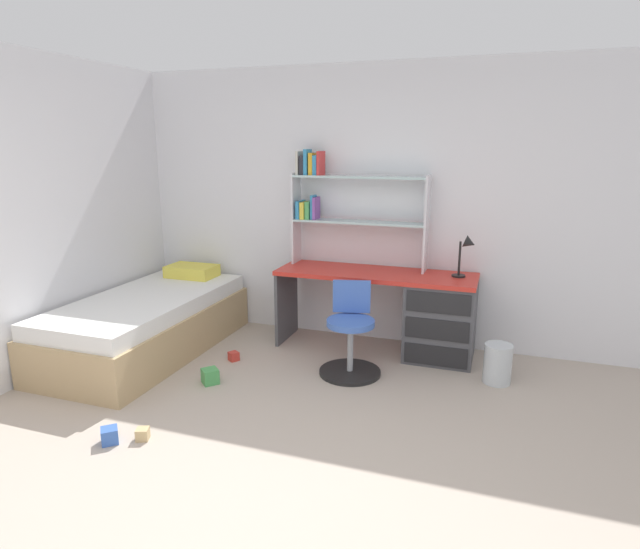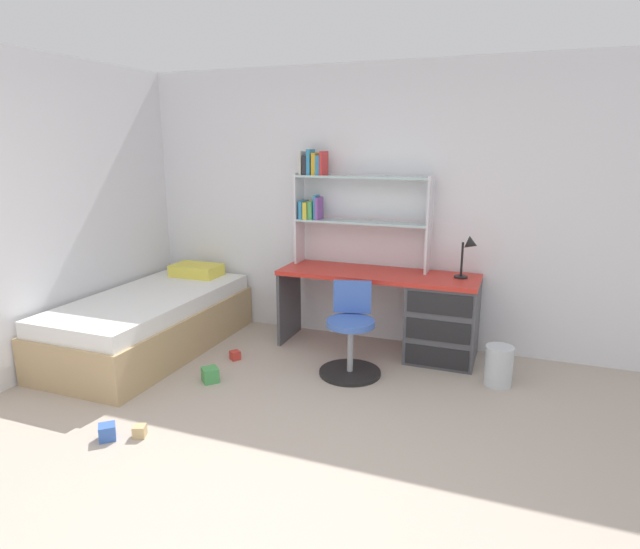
{
  "view_description": "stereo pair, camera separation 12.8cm",
  "coord_description": "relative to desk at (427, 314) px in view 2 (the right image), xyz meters",
  "views": [
    {
      "loc": [
        1.09,
        -2.19,
        1.89
      ],
      "look_at": [
        -0.29,
        1.75,
        0.86
      ],
      "focal_mm": 29.85,
      "sensor_mm": 36.0,
      "label": 1
    },
    {
      "loc": [
        1.21,
        -2.15,
        1.89
      ],
      "look_at": [
        -0.29,
        1.75,
        0.86
      ],
      "focal_mm": 29.85,
      "sensor_mm": 36.0,
      "label": 2
    }
  ],
  "objects": [
    {
      "name": "ground_plane",
      "position": [
        -0.47,
        -2.44,
        -0.42
      ],
      "size": [
        5.99,
        6.51,
        0.02
      ],
      "primitive_type": "cube",
      "color": "#B2A393"
    },
    {
      "name": "room_shell",
      "position": [
        -1.79,
        -1.11,
        0.9
      ],
      "size": [
        5.99,
        6.51,
        2.62
      ],
      "color": "silver",
      "rests_on": "ground_plane"
    },
    {
      "name": "desk",
      "position": [
        0.0,
        0.0,
        0.0
      ],
      "size": [
        1.81,
        0.57,
        0.75
      ],
      "color": "red",
      "rests_on": "ground_plane"
    },
    {
      "name": "bookshelf_hutch",
      "position": [
        -0.86,
        0.17,
        0.98
      ],
      "size": [
        1.28,
        0.22,
        1.09
      ],
      "color": "silver",
      "rests_on": "desk"
    },
    {
      "name": "desk_lamp",
      "position": [
        0.33,
        0.04,
        0.59
      ],
      "size": [
        0.2,
        0.17,
        0.38
      ],
      "color": "black",
      "rests_on": "desk"
    },
    {
      "name": "swivel_chair",
      "position": [
        -0.53,
        -0.58,
        -0.11
      ],
      "size": [
        0.52,
        0.52,
        0.77
      ],
      "color": "black",
      "rests_on": "ground_plane"
    },
    {
      "name": "bed_platform",
      "position": [
        -2.44,
        -0.74,
        -0.14
      ],
      "size": [
        1.01,
        2.08,
        0.66
      ],
      "color": "tan",
      "rests_on": "ground_plane"
    },
    {
      "name": "waste_bin",
      "position": [
        0.66,
        -0.38,
        -0.25
      ],
      "size": [
        0.22,
        0.22,
        0.33
      ],
      "primitive_type": "cylinder",
      "color": "silver",
      "rests_on": "ground_plane"
    },
    {
      "name": "toy_block_green_0",
      "position": [
        -1.54,
        -1.17,
        -0.35
      ],
      "size": [
        0.17,
        0.17,
        0.12
      ],
      "primitive_type": "cube",
      "rotation": [
        0.0,
        0.0,
        0.83
      ],
      "color": "#479E51",
      "rests_on": "ground_plane"
    },
    {
      "name": "toy_block_red_1",
      "position": [
        -1.58,
        -0.68,
        -0.37
      ],
      "size": [
        0.11,
        0.11,
        0.08
      ],
      "primitive_type": "cube",
      "rotation": [
        0.0,
        0.0,
        1.0
      ],
      "color": "red",
      "rests_on": "ground_plane"
    },
    {
      "name": "toy_block_natural_2",
      "position": [
        -1.52,
        -2.06,
        -0.37
      ],
      "size": [
        0.1,
        0.1,
        0.08
      ],
      "primitive_type": "cube",
      "rotation": [
        0.0,
        0.0,
        1.96
      ],
      "color": "tan",
      "rests_on": "ground_plane"
    },
    {
      "name": "toy_block_blue_3",
      "position": [
        -1.7,
        -2.16,
        -0.36
      ],
      "size": [
        0.15,
        0.15,
        0.1
      ],
      "primitive_type": "cube",
      "rotation": [
        0.0,
        0.0,
        2.3
      ],
      "color": "#3860B7",
      "rests_on": "ground_plane"
    }
  ]
}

